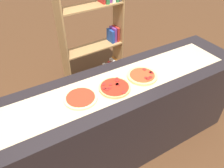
% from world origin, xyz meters
% --- Properties ---
extents(ground_plane, '(12.00, 12.00, 0.00)m').
position_xyz_m(ground_plane, '(0.00, 0.00, 0.00)').
color(ground_plane, '#4C2D19').
extents(counter, '(2.62, 0.63, 0.90)m').
position_xyz_m(counter, '(0.00, 0.00, 0.45)').
color(counter, black).
rests_on(counter, ground_plane).
extents(parchment_paper, '(2.23, 0.38, 0.00)m').
position_xyz_m(parchment_paper, '(0.00, 0.00, 0.90)').
color(parchment_paper, tan).
rests_on(parchment_paper, counter).
extents(pizza_plain_0, '(0.26, 0.26, 0.02)m').
position_xyz_m(pizza_plain_0, '(-0.29, -0.01, 0.91)').
color(pizza_plain_0, '#E5C17F').
rests_on(pizza_plain_0, parchment_paper).
extents(pizza_pepperoni_1, '(0.26, 0.26, 0.03)m').
position_xyz_m(pizza_pepperoni_1, '(-0.00, -0.04, 0.91)').
color(pizza_pepperoni_1, tan).
rests_on(pizza_pepperoni_1, parchment_paper).
extents(pizza_pepperoni_2, '(0.26, 0.26, 0.03)m').
position_xyz_m(pizza_pepperoni_2, '(0.29, -0.03, 0.91)').
color(pizza_pepperoni_2, '#DBB26B').
rests_on(pizza_pepperoni_2, parchment_paper).
extents(bookshelf, '(0.85, 0.28, 1.70)m').
position_xyz_m(bookshelf, '(0.49, 1.20, 0.81)').
color(bookshelf, '#A87A47').
rests_on(bookshelf, ground_plane).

